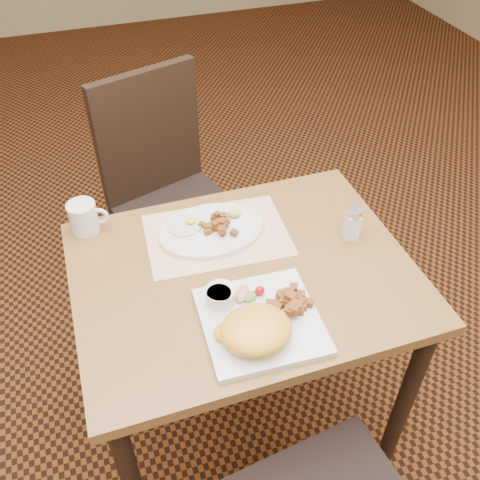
% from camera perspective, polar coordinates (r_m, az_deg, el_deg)
% --- Properties ---
extents(ground, '(8.00, 8.00, 0.00)m').
position_cam_1_polar(ground, '(2.03, 0.30, -18.30)').
color(ground, black).
rests_on(ground, ground).
extents(table, '(0.90, 0.70, 0.75)m').
position_cam_1_polar(table, '(1.51, 0.39, -6.17)').
color(table, brown).
rests_on(table, ground).
extents(chair_far, '(0.53, 0.54, 0.97)m').
position_cam_1_polar(chair_far, '(2.08, -7.64, 5.55)').
color(chair_far, black).
rests_on(chair_far, ground).
extents(placemat, '(0.42, 0.31, 0.00)m').
position_cam_1_polar(placemat, '(1.53, -2.49, 0.55)').
color(placemat, white).
rests_on(placemat, table).
extents(plate_square, '(0.29, 0.29, 0.02)m').
position_cam_1_polar(plate_square, '(1.30, 2.21, -8.64)').
color(plate_square, silver).
rests_on(plate_square, table).
extents(plate_oval, '(0.32, 0.24, 0.02)m').
position_cam_1_polar(plate_oval, '(1.53, -3.06, 1.04)').
color(plate_oval, silver).
rests_on(plate_oval, placemat).
extents(hollandaise_mound, '(0.18, 0.15, 0.06)m').
position_cam_1_polar(hollandaise_mound, '(1.24, 1.65, -9.60)').
color(hollandaise_mound, yellow).
rests_on(hollandaise_mound, plate_square).
extents(ramekin, '(0.07, 0.08, 0.04)m').
position_cam_1_polar(ramekin, '(1.32, -2.12, -5.89)').
color(ramekin, silver).
rests_on(ramekin, plate_square).
extents(garnish_sq, '(0.09, 0.07, 0.03)m').
position_cam_1_polar(garnish_sq, '(1.34, 0.88, -5.72)').
color(garnish_sq, '#387223').
rests_on(garnish_sq, plate_square).
extents(fried_egg, '(0.10, 0.10, 0.02)m').
position_cam_1_polar(fried_egg, '(1.54, -5.85, 1.65)').
color(fried_egg, white).
rests_on(fried_egg, plate_oval).
extents(garnish_ov, '(0.05, 0.04, 0.02)m').
position_cam_1_polar(garnish_ov, '(1.56, -0.63, 2.85)').
color(garnish_ov, '#387223').
rests_on(garnish_ov, plate_oval).
extents(salt_shaker, '(0.05, 0.05, 0.10)m').
position_cam_1_polar(salt_shaker, '(1.53, 11.92, 1.78)').
color(salt_shaker, white).
rests_on(salt_shaker, table).
extents(coffee_mug, '(0.11, 0.08, 0.09)m').
position_cam_1_polar(coffee_mug, '(1.58, -16.27, 2.35)').
color(coffee_mug, silver).
rests_on(coffee_mug, table).
extents(home_fries_sq, '(0.12, 0.10, 0.04)m').
position_cam_1_polar(home_fries_sq, '(1.32, 5.41, -6.60)').
color(home_fries_sq, brown).
rests_on(home_fries_sq, plate_square).
extents(home_fries_ov, '(0.10, 0.11, 0.03)m').
position_cam_1_polar(home_fries_ov, '(1.52, -2.38, 1.60)').
color(home_fries_ov, brown).
rests_on(home_fries_ov, plate_oval).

